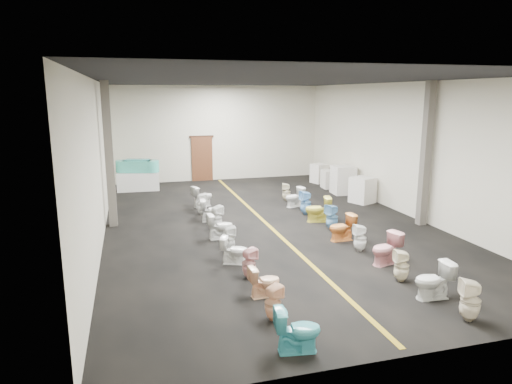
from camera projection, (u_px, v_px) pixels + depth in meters
floor at (266, 223)px, 14.81m from camera, size 16.00×16.00×0.00m
ceiling at (266, 81)px, 13.86m from camera, size 16.00×16.00×0.00m
wall_back at (218, 133)px, 21.87m from camera, size 10.00×0.00×10.00m
wall_front at (421, 220)px, 6.80m from camera, size 10.00×0.00×10.00m
wall_left at (99, 160)px, 13.02m from camera, size 0.00×16.00×16.00m
wall_right at (405, 149)px, 15.65m from camera, size 0.00×16.00×16.00m
aisle_stripe at (266, 223)px, 14.81m from camera, size 0.12×15.60×0.01m
back_door at (202, 159)px, 21.86m from camera, size 1.00×0.10×2.10m
door_frame at (201, 137)px, 21.64m from camera, size 1.15×0.08×0.10m
column_left at (109, 155)px, 14.03m from camera, size 0.25×0.25×4.50m
column_right at (426, 155)px, 14.17m from camera, size 0.25×0.25×4.50m
display_table at (138, 181)px, 19.82m from camera, size 1.81×0.97×0.78m
bathtub at (137, 166)px, 19.68m from camera, size 1.81×0.99×0.55m
appliance_crate_a at (363, 190)px, 17.48m from camera, size 1.01×1.01×0.99m
appliance_crate_b at (343, 180)px, 19.03m from camera, size 0.91×0.91×1.18m
appliance_crate_c at (330, 179)px, 20.24m from camera, size 0.76×0.76×0.80m
appliance_crate_d at (319, 173)px, 21.42m from camera, size 0.80×0.80×0.89m
toilet_left_0 at (298, 330)px, 7.33m from camera, size 0.80×0.53×0.76m
toilet_left_1 at (273, 303)px, 8.37m from camera, size 0.40×0.40×0.69m
toilet_left_2 at (264, 281)px, 9.36m from camera, size 0.67×0.41×0.66m
toilet_left_3 at (249, 263)px, 10.29m from camera, size 0.41×0.41×0.71m
toilet_left_4 at (235, 250)px, 11.19m from camera, size 0.76×0.61×0.68m
toilet_left_5 at (229, 239)px, 12.08m from camera, size 0.32×0.31×0.68m
toilet_left_6 at (220, 226)px, 13.11m from camera, size 0.75×0.45×0.75m
toilet_left_7 at (217, 218)px, 14.01m from camera, size 0.45×0.44×0.75m
toilet_left_8 at (211, 210)px, 14.90m from camera, size 0.78×0.52×0.74m
toilet_left_9 at (202, 204)px, 15.78m from camera, size 0.38×0.37×0.75m
toilet_left_10 at (202, 196)px, 16.88m from camera, size 0.86×0.66×0.78m
toilet_right_0 at (470, 300)px, 8.33m from camera, size 0.47×0.47×0.81m
toilet_right_1 at (433, 280)px, 9.25m from camera, size 0.80×0.49×0.78m
toilet_right_2 at (402, 266)px, 10.11m from camera, size 0.40×0.40×0.73m
toilet_right_3 at (386, 249)px, 11.12m from camera, size 0.87×0.64×0.80m
toilet_right_4 at (360, 238)px, 12.05m from camera, size 0.37×0.37×0.74m
toilet_right_5 at (342, 228)px, 12.95m from camera, size 0.78×0.48×0.77m
toilet_right_6 at (332, 217)px, 13.97m from camera, size 0.47×0.47×0.81m
toilet_right_7 at (318, 209)px, 14.86m from camera, size 0.89×0.62×0.83m
toilet_right_8 at (306, 203)px, 15.77m from camera, size 0.41×0.40×0.84m
toilet_right_9 at (295, 197)px, 16.85m from camera, size 0.79×0.56×0.73m
toilet_right_10 at (286, 192)px, 17.79m from camera, size 0.40×0.40×0.71m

